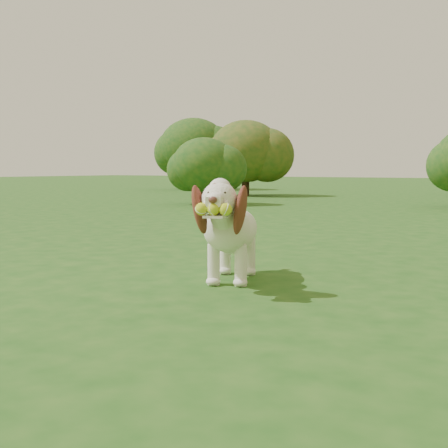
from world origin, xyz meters
The scene contains 5 objects.
ground centered at (0.00, 0.00, 0.00)m, with size 80.00×80.00×0.00m, color #1C4C15.
dog centered at (-0.49, -0.34, 0.36)m, with size 0.61×1.01×0.68m.
shrub_a centered at (-5.11, 6.01, 0.80)m, with size 1.31×1.31×1.36m.
shrub_g centered at (-10.04, 12.45, 1.44)m, with size 2.37×2.37×2.46m.
shrub_e centered at (-6.24, 9.56, 1.18)m, with size 1.94×1.94×2.01m.
Camera 1 is at (1.43, -3.38, 0.74)m, focal length 45.00 mm.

